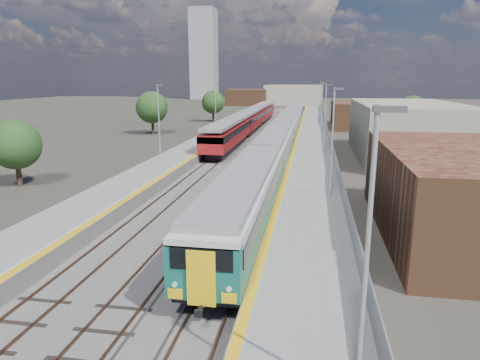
# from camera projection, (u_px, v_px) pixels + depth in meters

# --- Properties ---
(ground) EXTENTS (320.00, 320.00, 0.00)m
(ground) POSITION_uv_depth(u_px,v_px,m) (273.00, 147.00, 58.26)
(ground) COLOR #47443A
(ground) RESTS_ON ground
(ballast_bed) EXTENTS (10.50, 155.00, 0.06)m
(ballast_bed) POSITION_uv_depth(u_px,v_px,m) (259.00, 144.00, 61.01)
(ballast_bed) COLOR #565451
(ballast_bed) RESTS_ON ground
(tracks) EXTENTS (8.96, 160.00, 0.17)m
(tracks) POSITION_uv_depth(u_px,v_px,m) (264.00, 142.00, 62.51)
(tracks) COLOR #4C3323
(tracks) RESTS_ON ground
(platform_right) EXTENTS (4.70, 155.00, 8.52)m
(platform_right) POSITION_uv_depth(u_px,v_px,m) (312.00, 142.00, 59.66)
(platform_right) COLOR slate
(platform_right) RESTS_ON ground
(platform_left) EXTENTS (4.30, 155.00, 8.52)m
(platform_left) POSITION_uv_depth(u_px,v_px,m) (212.00, 139.00, 62.00)
(platform_left) COLOR slate
(platform_left) RESTS_ON ground
(buildings) EXTENTS (72.00, 185.50, 40.00)m
(buildings) POSITION_uv_depth(u_px,v_px,m) (244.00, 74.00, 143.75)
(buildings) COLOR brown
(buildings) RESTS_ON ground
(green_train) EXTENTS (2.91, 81.00, 3.20)m
(green_train) POSITION_uv_depth(u_px,v_px,m) (282.00, 134.00, 54.21)
(green_train) COLOR black
(green_train) RESTS_ON ground
(red_train) EXTENTS (2.96, 60.03, 3.74)m
(red_train) POSITION_uv_depth(u_px,v_px,m) (250.00, 119.00, 74.49)
(red_train) COLOR black
(red_train) RESTS_ON ground
(tree_a) EXTENTS (4.26, 4.26, 5.77)m
(tree_a) POSITION_uv_depth(u_px,v_px,m) (15.00, 145.00, 36.29)
(tree_a) COLOR #382619
(tree_a) RESTS_ON ground
(tree_b) EXTENTS (5.26, 5.26, 7.13)m
(tree_b) POSITION_uv_depth(u_px,v_px,m) (152.00, 107.00, 70.71)
(tree_b) COLOR #382619
(tree_b) RESTS_ON ground
(tree_c) EXTENTS (4.92, 4.92, 6.66)m
(tree_c) POSITION_uv_depth(u_px,v_px,m) (213.00, 102.00, 92.05)
(tree_c) COLOR #382619
(tree_c) RESTS_ON ground
(tree_d) EXTENTS (4.70, 4.70, 6.36)m
(tree_d) POSITION_uv_depth(u_px,v_px,m) (412.00, 109.00, 73.11)
(tree_d) COLOR #382619
(tree_d) RESTS_ON ground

